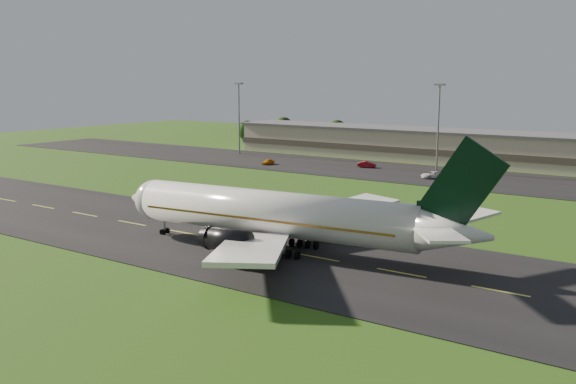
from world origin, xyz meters
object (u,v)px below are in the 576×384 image
Objects in this scene: airliner at (279,215)px; terminal at (466,148)px; light_mast_west at (239,110)px; service_vehicle_b at (367,164)px; service_vehicle_c at (432,175)px; light_mast_centre at (439,117)px; service_vehicle_a at (268,162)px.

airliner is 0.35× the size of terminal.
light_mast_west is (-71.20, 79.90, 8.08)m from airliner.
service_vehicle_c is (19.76, -6.96, -0.01)m from service_vehicle_b.
terminal is at bearing 89.38° from airliner.
terminal is 28.93m from service_vehicle_c.
light_mast_west is at bearing 125.26° from airliner.
light_mast_centre is 3.93× the size of service_vehicle_c.
light_mast_west is 66.34m from service_vehicle_c.
service_vehicle_a is at bearing -142.60° from terminal.
service_vehicle_a is at bearing -34.71° from light_mast_west.
light_mast_centre reaches higher than service_vehicle_b.
light_mast_west is 28.33m from service_vehicle_a.
light_mast_centre reaches higher than service_vehicle_c.
service_vehicle_b is 20.95m from service_vehicle_c.
service_vehicle_c is (64.06, -12.45, -11.92)m from light_mast_west.
service_vehicle_c is (42.95, 2.17, 0.05)m from service_vehicle_a.
service_vehicle_a is at bearing -142.42° from service_vehicle_c.
light_mast_west is 3.93× the size of service_vehicle_c.
light_mast_centre is (-11.20, 79.90, 8.08)m from airliner.
light_mast_west is 4.58× the size of service_vehicle_b.
service_vehicle_b reaches higher than service_vehicle_a.
light_mast_west is at bearing 180.00° from light_mast_centre.
terminal is 27.78m from service_vehicle_b.
light_mast_centre is 4.58× the size of service_vehicle_b.
service_vehicle_b is at bearing 23.21° from service_vehicle_a.
service_vehicle_c is at bearing -71.93° from light_mast_centre.
service_vehicle_b is at bearing -164.73° from service_vehicle_c.
light_mast_centre is at bearing 91.54° from airliner.
service_vehicle_a is (21.11, -14.62, -11.97)m from light_mast_west.
light_mast_west reaches higher than terminal.
service_vehicle_c is (4.06, -12.45, -11.92)m from light_mast_centre.
service_vehicle_c is at bearing 89.60° from airliner.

